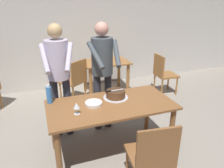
% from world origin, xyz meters
% --- Properties ---
extents(ground_plane, '(14.00, 14.00, 0.00)m').
position_xyz_m(ground_plane, '(0.00, 0.00, 0.00)').
color(ground_plane, gray).
extents(back_wall, '(10.00, 0.12, 2.70)m').
position_xyz_m(back_wall, '(0.00, 2.70, 1.35)').
color(back_wall, beige).
rests_on(back_wall, ground_plane).
extents(main_dining_table, '(1.63, 0.81, 0.75)m').
position_xyz_m(main_dining_table, '(0.00, 0.00, 0.64)').
color(main_dining_table, brown).
rests_on(main_dining_table, ground_plane).
extents(cake_on_platter, '(0.34, 0.34, 0.11)m').
position_xyz_m(cake_on_platter, '(0.12, 0.14, 0.80)').
color(cake_on_platter, silver).
rests_on(cake_on_platter, main_dining_table).
extents(cake_knife, '(0.27, 0.03, 0.02)m').
position_xyz_m(cake_knife, '(0.05, 0.14, 0.87)').
color(cake_knife, silver).
rests_on(cake_knife, cake_on_platter).
extents(plate_stack, '(0.22, 0.22, 0.04)m').
position_xyz_m(plate_stack, '(-0.22, 0.05, 0.77)').
color(plate_stack, white).
rests_on(plate_stack, main_dining_table).
extents(wine_glass_near, '(0.08, 0.08, 0.14)m').
position_xyz_m(wine_glass_near, '(-0.47, -0.11, 0.85)').
color(wine_glass_near, silver).
rests_on(wine_glass_near, main_dining_table).
extents(water_bottle, '(0.07, 0.07, 0.25)m').
position_xyz_m(water_bottle, '(-0.74, 0.30, 0.86)').
color(water_bottle, '#387AC6').
rests_on(water_bottle, main_dining_table).
extents(person_cutting_cake, '(0.47, 0.56, 1.72)m').
position_xyz_m(person_cutting_cake, '(0.08, 0.62, 1.08)').
color(person_cutting_cake, '#2D2D38').
rests_on(person_cutting_cake, ground_plane).
extents(person_standing_beside, '(0.46, 0.57, 1.72)m').
position_xyz_m(person_standing_beside, '(-0.56, 0.65, 1.08)').
color(person_standing_beside, '#2D2D38').
rests_on(person_standing_beside, ground_plane).
extents(chair_near_side, '(0.49, 0.49, 0.90)m').
position_xyz_m(chair_near_side, '(0.17, -0.78, 0.49)').
color(chair_near_side, brown).
rests_on(chair_near_side, ground_plane).
extents(background_table, '(1.00, 0.70, 0.74)m').
position_xyz_m(background_table, '(0.58, 2.00, 0.58)').
color(background_table, '#9E6633').
rests_on(background_table, ground_plane).
extents(background_chair_0, '(0.62, 0.62, 0.90)m').
position_xyz_m(background_chair_0, '(-0.16, 1.78, 0.49)').
color(background_chair_0, '#9E6633').
rests_on(background_chair_0, ground_plane).
extents(background_chair_2, '(0.47, 0.47, 0.90)m').
position_xyz_m(background_chair_2, '(1.78, 1.52, 0.49)').
color(background_chair_2, '#9E6633').
rests_on(background_chair_2, ground_plane).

